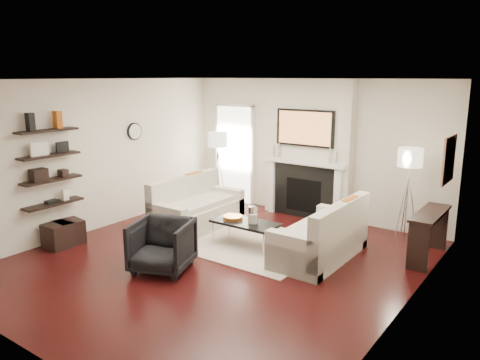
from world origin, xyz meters
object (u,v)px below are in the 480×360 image
Objects in this scene: lamp_left_shade at (218,140)px; lamp_right_shade at (410,157)px; armchair at (162,243)px; ottoman_near at (69,232)px; coffee_table at (245,223)px; loveseat_left_base at (198,216)px; loveseat_right_base at (319,245)px.

lamp_right_shade is at bearing 1.99° from lamp_left_shade.
lamp_right_shade is at bearing 32.10° from armchair.
armchair is 2.04× the size of ottoman_near.
lamp_right_shade reaches higher than ottoman_near.
armchair is (-0.41, -1.50, 0.01)m from coffee_table.
lamp_right_shade is at bearing 36.64° from ottoman_near.
ottoman_near is at bearing -121.53° from loveseat_left_base.
coffee_table is (1.28, -0.29, 0.19)m from loveseat_left_base.
armchair is 2.04× the size of lamp_right_shade.
loveseat_left_base is 2.50m from loveseat_right_base.
loveseat_left_base and coffee_table have the same top height.
coffee_table is at bearing -139.89° from lamp_right_shade.
lamp_left_shade is at bearing 138.81° from coffee_table.
lamp_right_shade reaches higher than loveseat_right_base.
lamp_right_shade is at bearing 23.40° from loveseat_left_base.
loveseat_left_base is at bearing 167.10° from coffee_table.
armchair is at bearing -65.31° from lamp_left_shade.
loveseat_right_base is 1.64× the size of coffee_table.
loveseat_left_base and loveseat_right_base have the same top height.
loveseat_right_base is at bearing -1.10° from loveseat_left_base.
loveseat_left_base is at bearing -156.60° from lamp_right_shade.
coffee_table is at bearing -12.90° from loveseat_left_base.
armchair reaches higher than loveseat_left_base.
loveseat_right_base is at bearing -24.01° from lamp_left_shade.
coffee_table is at bearing -41.19° from lamp_left_shade.
loveseat_right_base is 3.57m from lamp_left_shade.
lamp_left_shade is 3.52m from ottoman_near.
ottoman_near is (-3.67, -1.87, -0.01)m from loveseat_right_base.
coffee_table is 1.55m from armchair.
armchair is at bearing -133.02° from loveseat_right_base.
lamp_left_shade is 3.90m from lamp_right_shade.
armchair reaches higher than loveseat_right_base.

